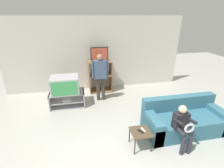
# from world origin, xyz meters

# --- Properties ---
(wall_back) EXTENTS (6.40, 0.06, 2.60)m
(wall_back) POSITION_xyz_m (0.00, 4.12, 1.30)
(wall_back) COLOR silver
(wall_back) RESTS_ON ground_plane
(tv_stand) EXTENTS (1.03, 0.57, 0.46)m
(tv_stand) POSITION_xyz_m (-1.05, 2.93, 0.23)
(tv_stand) COLOR #A8A8AD
(tv_stand) RESTS_ON ground_plane
(television_main) EXTENTS (0.80, 0.60, 0.49)m
(television_main) POSITION_xyz_m (-1.07, 2.91, 0.71)
(television_main) COLOR #B2B2B7
(television_main) RESTS_ON tv_stand
(media_shelf) EXTENTS (0.81, 0.50, 1.14)m
(media_shelf) POSITION_xyz_m (0.09, 3.80, 0.58)
(media_shelf) COLOR #8E6642
(media_shelf) RESTS_ON ground_plane
(television_flat) EXTENTS (0.60, 0.20, 0.48)m
(television_flat) POSITION_xyz_m (0.08, 3.79, 1.36)
(television_flat) COLOR black
(television_flat) RESTS_ON media_shelf
(snack_table) EXTENTS (0.41, 0.41, 0.40)m
(snack_table) POSITION_xyz_m (0.54, 0.84, 0.34)
(snack_table) COLOR brown
(snack_table) RESTS_ON ground_plane
(remote_control_black) EXTENTS (0.11, 0.14, 0.02)m
(remote_control_black) POSITION_xyz_m (0.53, 0.84, 0.41)
(remote_control_black) COLOR black
(remote_control_black) RESTS_ON snack_table
(remote_control_white) EXTENTS (0.06, 0.15, 0.02)m
(remote_control_white) POSITION_xyz_m (0.60, 0.88, 0.41)
(remote_control_white) COLOR silver
(remote_control_white) RESTS_ON snack_table
(couch) EXTENTS (1.89, 0.84, 0.77)m
(couch) POSITION_xyz_m (1.76, 1.19, 0.27)
(couch) COLOR teal
(couch) RESTS_ON ground_plane
(person_standing_adult) EXTENTS (0.53, 0.20, 1.53)m
(person_standing_adult) POSITION_xyz_m (0.01, 3.10, 0.92)
(person_standing_adult) COLOR #3D3833
(person_standing_adult) RESTS_ON ground_plane
(person_seated_child) EXTENTS (0.33, 0.43, 0.95)m
(person_seated_child) POSITION_xyz_m (1.37, 0.70, 0.56)
(person_seated_child) COLOR #2D2D38
(person_seated_child) RESTS_ON ground_plane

